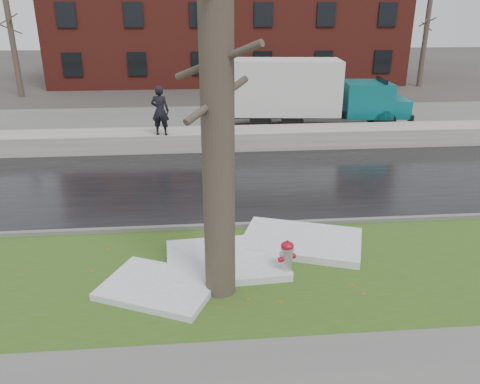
{
  "coord_description": "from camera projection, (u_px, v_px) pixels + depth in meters",
  "views": [
    {
      "loc": [
        -0.49,
        -10.05,
        5.38
      ],
      "look_at": [
        0.51,
        1.06,
        1.0
      ],
      "focal_mm": 35.0,
      "sensor_mm": 36.0,
      "label": 1
    }
  ],
  "objects": [
    {
      "name": "bg_tree_center",
      "position": [
        119.0,
        39.0,
        33.7
      ],
      "size": [
        1.4,
        1.62,
        6.5
      ],
      "color": "brown",
      "rests_on": "ground"
    },
    {
      "name": "tree",
      "position": [
        217.0,
        104.0,
        8.13
      ],
      "size": [
        1.49,
        1.63,
        7.53
      ],
      "rotation": [
        0.0,
        0.0,
        0.42
      ],
      "color": "brown",
      "rests_on": "verge"
    },
    {
      "name": "box_truck",
      "position": [
        307.0,
        92.0,
        22.16
      ],
      "size": [
        9.69,
        3.08,
        3.2
      ],
      "rotation": [
        0.0,
        0.0,
        -0.11
      ],
      "color": "black",
      "rests_on": "ground"
    },
    {
      "name": "worker",
      "position": [
        160.0,
        111.0,
        18.04
      ],
      "size": [
        0.78,
        0.59,
        1.91
      ],
      "primitive_type": "imported",
      "rotation": [
        0.0,
        0.0,
        2.94
      ],
      "color": "black",
      "rests_on": "snowbank"
    },
    {
      "name": "snow_patch_near",
      "position": [
        226.0,
        260.0,
        10.51
      ],
      "size": [
        2.73,
        2.17,
        0.16
      ],
      "primitive_type": "cube",
      "rotation": [
        0.0,
        0.0,
        0.07
      ],
      "color": "white",
      "rests_on": "verge"
    },
    {
      "name": "bg_tree_right",
      "position": [
        425.0,
        39.0,
        33.69
      ],
      "size": [
        1.4,
        1.62,
        6.5
      ],
      "color": "brown",
      "rests_on": "ground"
    },
    {
      "name": "fire_hydrant",
      "position": [
        287.0,
        257.0,
        9.87
      ],
      "size": [
        0.41,
        0.4,
        0.84
      ],
      "rotation": [
        0.0,
        0.0,
        0.43
      ],
      "color": "#A6AAAE",
      "rests_on": "verge"
    },
    {
      "name": "road",
      "position": [
        215.0,
        182.0,
        15.49
      ],
      "size": [
        60.0,
        7.0,
        0.03
      ],
      "primitive_type": "cube",
      "color": "black",
      "rests_on": "ground"
    },
    {
      "name": "snow_patch_far",
      "position": [
        159.0,
        286.0,
        9.51
      ],
      "size": [
        2.66,
        2.37,
        0.14
      ],
      "primitive_type": "cube",
      "rotation": [
        0.0,
        0.0,
        -0.43
      ],
      "color": "white",
      "rests_on": "verge"
    },
    {
      "name": "snowbank",
      "position": [
        211.0,
        139.0,
        19.25
      ],
      "size": [
        60.0,
        1.6,
        0.75
      ],
      "primitive_type": "cube",
      "color": "#BDB5AC",
      "rests_on": "ground"
    },
    {
      "name": "curb",
      "position": [
        221.0,
        227.0,
        12.22
      ],
      "size": [
        60.0,
        0.15,
        0.14
      ],
      "primitive_type": "cube",
      "color": "slate",
      "rests_on": "ground"
    },
    {
      "name": "brick_building",
      "position": [
        226.0,
        14.0,
        37.47
      ],
      "size": [
        26.0,
        12.0,
        10.0
      ],
      "primitive_type": "cube",
      "color": "maroon",
      "rests_on": "ground"
    },
    {
      "name": "verge",
      "position": [
        226.0,
        273.0,
        10.15
      ],
      "size": [
        60.0,
        4.5,
        0.04
      ],
      "primitive_type": "cube",
      "color": "#2E4D19",
      "rests_on": "ground"
    },
    {
      "name": "bg_tree_left",
      "position": [
        13.0,
        44.0,
        29.49
      ],
      "size": [
        1.4,
        1.62,
        6.5
      ],
      "color": "brown",
      "rests_on": "ground"
    },
    {
      "name": "parking_lot",
      "position": [
        208.0,
        124.0,
        23.37
      ],
      "size": [
        60.0,
        9.0,
        0.03
      ],
      "primitive_type": "cube",
      "color": "slate",
      "rests_on": "ground"
    },
    {
      "name": "ground",
      "position": [
        223.0,
        247.0,
        11.32
      ],
      "size": [
        120.0,
        120.0,
        0.0
      ],
      "primitive_type": "plane",
      "color": "#47423D",
      "rests_on": "ground"
    },
    {
      "name": "snow_patch_side",
      "position": [
        302.0,
        241.0,
        11.34
      ],
      "size": [
        3.24,
        2.64,
        0.18
      ],
      "primitive_type": "cube",
      "rotation": [
        0.0,
        0.0,
        -0.34
      ],
      "color": "white",
      "rests_on": "verge"
    }
  ]
}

